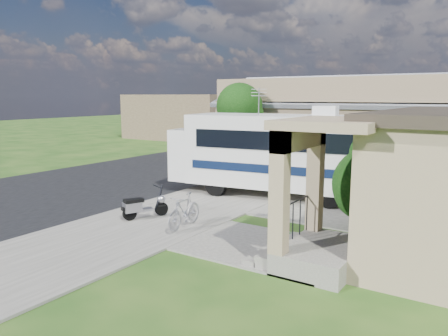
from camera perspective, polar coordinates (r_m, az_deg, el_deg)
The scene contains 18 objects.
ground at distance 13.88m, azimuth -3.96°, elevation -6.91°, with size 120.00×120.00×0.00m, color #194211.
street_slab at distance 26.11m, azimuth -3.84°, elevation 0.84°, with size 9.00×80.00×0.02m, color black.
sidewalk_slab at distance 22.84m, azimuth 9.30°, elevation -0.46°, with size 4.00×80.00×0.06m, color #605E56.
driveway_slab at distance 16.92m, azimuth 9.44°, elevation -3.94°, with size 7.00×6.00×0.05m, color #605E56.
walk_slab at distance 11.53m, azimuth 5.11°, elevation -10.25°, with size 4.00×3.00×0.05m, color #605E56.
warehouse at distance 25.93m, azimuth 15.03°, elevation 4.88°, with size 12.50×8.40×5.04m.
distant_bldg_far at distance 41.17m, azimuth -4.38°, elevation 6.75°, with size 10.00×8.00×4.00m, color brown.
distant_bldg_near at distance 50.27m, azimuth 5.89°, elevation 6.75°, with size 8.00×7.00×3.20m, color #887555.
street_tree_a at distance 22.91m, azimuth 2.30°, elevation 7.79°, with size 2.44×2.40×4.58m.
street_tree_b at distance 31.90m, azimuth 11.68°, elevation 8.32°, with size 2.44×2.40×4.73m.
street_tree_c at distance 40.41m, azimuth 16.43°, elevation 7.91°, with size 2.44×2.40×4.42m.
motorhome at distance 17.01m, azimuth 6.78°, elevation 2.22°, with size 8.38×3.63×4.16m.
shrub at distance 12.99m, azimuth 19.09°, elevation -1.72°, with size 2.40×2.29×2.94m.
scooter at distance 14.05m, azimuth -10.61°, elevation -4.91°, with size 0.86×1.47×1.02m.
bicycle at distance 12.89m, azimuth -5.20°, elevation -5.86°, with size 0.48×1.69×1.02m, color #A4A3AB.
pickup_truck at distance 27.57m, azimuth 1.74°, elevation 2.97°, with size 2.67×5.78×1.61m, color white.
van at distance 34.57m, azimuth 7.86°, elevation 4.22°, with size 2.30×5.65×1.64m, color white.
garden_hose at distance 12.04m, azimuth 8.59°, elevation -9.14°, with size 0.39×0.39×0.18m, color #166E20.
Camera 1 is at (8.07, -10.60, 3.90)m, focal length 35.00 mm.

